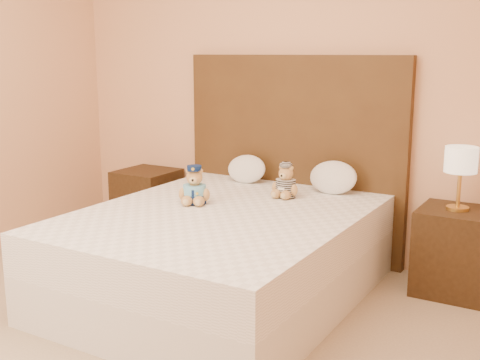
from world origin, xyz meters
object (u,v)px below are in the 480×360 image
object	(u,v)px
nightstand_left	(148,202)
teddy_police	(194,185)
pillow_left	(247,168)
bed	(222,254)
teddy_prisoner	(286,181)
nightstand_right	(454,251)
pillow_right	(333,176)
lamp	(461,163)

from	to	relation	value
nightstand_left	teddy_police	size ratio (longest dim) A/B	2.21
teddy_police	pillow_left	size ratio (longest dim) A/B	0.79
bed	teddy_prisoner	size ratio (longest dim) A/B	8.79
nightstand_right	pillow_right	world-z (taller)	pillow_right
bed	teddy_police	distance (m)	0.48
lamp	bed	bearing A→B (deg)	-147.38
teddy_prisoner	pillow_right	world-z (taller)	pillow_right
pillow_right	teddy_police	bearing A→B (deg)	-131.61
teddy_prisoner	pillow_right	xyz separation A→B (m)	(0.23, 0.28, 0.01)
nightstand_left	pillow_left	xyz separation A→B (m)	(0.95, 0.03, 0.39)
pillow_left	nightstand_left	bearing A→B (deg)	-178.19
nightstand_right	teddy_police	xyz separation A→B (m)	(-1.51, -0.71, 0.40)
nightstand_right	teddy_police	size ratio (longest dim) A/B	2.21
nightstand_left	pillow_left	size ratio (longest dim) A/B	1.73
bed	teddy_police	xyz separation A→B (m)	(-0.26, 0.09, 0.40)
nightstand_right	teddy_prisoner	bearing A→B (deg)	-166.80
pillow_left	pillow_right	bearing A→B (deg)	0.00
teddy_police	pillow_left	xyz separation A→B (m)	(-0.04, 0.74, -0.01)
bed	pillow_left	xyz separation A→B (m)	(-0.30, 0.83, 0.39)
lamp	teddy_prisoner	size ratio (longest dim) A/B	1.76
bed	pillow_right	xyz separation A→B (m)	(0.40, 0.83, 0.40)
teddy_police	pillow_right	distance (m)	1.00
nightstand_right	lamp	xyz separation A→B (m)	(-0.00, 0.00, 0.57)
bed	pillow_right	bearing A→B (deg)	64.25
teddy_police	nightstand_right	bearing A→B (deg)	0.76
teddy_prisoner	pillow_left	bearing A→B (deg)	151.58
nightstand_left	lamp	distance (m)	2.56
lamp	teddy_prisoner	bearing A→B (deg)	-166.80
nightstand_left	nightstand_right	size ratio (longest dim) A/B	1.00
bed	nightstand_right	xyz separation A→B (m)	(1.25, 0.80, -0.00)
teddy_police	pillow_right	size ratio (longest dim) A/B	0.72
lamp	teddy_police	size ratio (longest dim) A/B	1.60
lamp	teddy_prisoner	xyz separation A→B (m)	(-1.08, -0.25, -0.18)
teddy_prisoner	bed	bearing A→B (deg)	-104.86
nightstand_right	lamp	size ratio (longest dim) A/B	1.38
teddy_police	teddy_prisoner	xyz separation A→B (m)	(0.43, 0.46, -0.01)
teddy_prisoner	pillow_right	size ratio (longest dim) A/B	0.66
teddy_prisoner	pillow_right	bearing A→B (deg)	53.55
teddy_police	teddy_prisoner	bearing A→B (deg)	22.33
teddy_prisoner	lamp	bearing A→B (deg)	15.73
teddy_police	pillow_left	world-z (taller)	teddy_police
lamp	pillow_right	distance (m)	0.87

